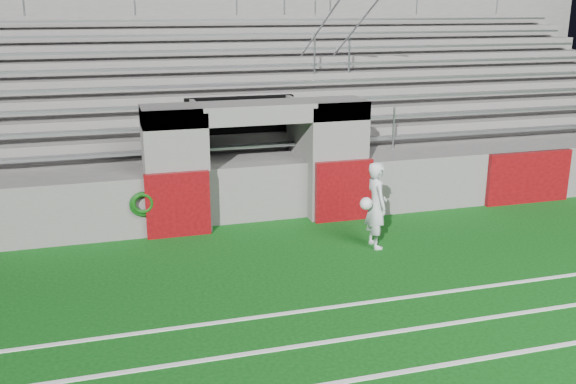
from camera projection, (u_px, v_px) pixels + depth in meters
name	position (u px, v px, depth m)	size (l,w,h in m)	color
ground	(306.00, 283.00, 10.98)	(90.00, 90.00, 0.00)	#0B440F
stadium_structure	(220.00, 119.00, 17.91)	(26.00, 8.48, 5.42)	#615E5B
goalkeeper_with_ball	(376.00, 205.00, 12.39)	(0.62, 0.63, 1.71)	silver
hose_coil	(143.00, 204.00, 12.80)	(0.53, 0.14, 0.53)	#0D410F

